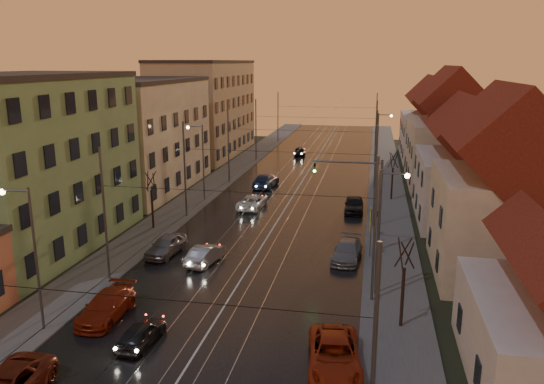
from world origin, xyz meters
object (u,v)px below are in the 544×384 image
Objects in this scene: street_lamp_0 at (29,245)px; driving_car_1 at (205,254)px; parked_right_0 at (334,355)px; parked_right_2 at (354,204)px; driving_car_0 at (141,333)px; driving_car_4 at (300,151)px; parked_left_3 at (166,245)px; driving_car_2 at (252,202)px; traffic_light_mast at (367,193)px; street_lamp_1 at (384,221)px; driving_car_3 at (266,181)px; street_lamp_3 at (380,138)px; street_lamp_2 at (200,155)px; parked_left_2 at (106,306)px; parked_right_1 at (347,251)px.

driving_car_1 is (5.83, 11.16, -4.21)m from street_lamp_0.
parked_right_2 is at bearing 83.88° from parked_right_0.
driving_car_4 is at bearing -86.86° from driving_car_0.
driving_car_2 is at bearing 83.07° from parked_left_3.
traffic_light_mast reaches higher than driving_car_4.
street_lamp_0 is 19.89m from street_lamp_1.
driving_car_3 reaches higher than parked_right_0.
driving_car_2 is (-11.24, 10.20, -3.92)m from traffic_light_mast.
street_lamp_3 is 44.94m from parked_right_0.
street_lamp_2 is at bearing -14.64° from driving_car_2.
parked_left_2 is at bearing -80.05° from parked_left_3.
driving_car_1 is 0.95× the size of parked_left_3.
driving_car_3 reaches higher than parked_right_2.
street_lamp_1 is 9.88m from parked_right_0.
traffic_light_mast is 1.53× the size of parked_right_1.
street_lamp_0 is 1.65× the size of driving_car_2.
parked_right_1 is at bearing -119.90° from traffic_light_mast.
parked_right_0 reaches higher than parked_left_2.
parked_right_1 is (-2.36, -30.18, -4.20)m from street_lamp_3.
driving_car_4 is at bearing -88.26° from driving_car_3.
parked_right_1 is (9.99, -12.37, 0.01)m from driving_car_2.
traffic_light_mast is (-1.11, -28.00, -0.29)m from street_lamp_3.
street_lamp_3 is at bearing 41.31° from street_lamp_2.
driving_car_4 is 0.88× the size of parked_right_1.
driving_car_0 is 57.59m from driving_car_4.
driving_car_3 is (-11.79, 19.49, -3.83)m from traffic_light_mast.
driving_car_0 is at bearing 99.15° from driving_car_1.
parked_right_2 is at bearing -174.06° from driving_car_2.
traffic_light_mast reaches higher than driving_car_3.
traffic_light_mast is 12.88m from driving_car_1.
street_lamp_0 reaches higher than parked_right_1.
driving_car_0 is 0.86× the size of driving_car_4.
driving_car_1 is at bearing -160.25° from parked_right_1.
parked_right_0 reaches higher than driving_car_4.
driving_car_1 is 0.99× the size of driving_car_4.
parked_left_2 is 0.91× the size of parked_right_0.
parked_right_2 reaches higher than driving_car_2.
traffic_light_mast reaches higher than driving_car_0.
street_lamp_2 reaches higher than driving_car_4.
driving_car_3 is (-12.90, 27.49, -4.11)m from street_lamp_1.
driving_car_2 is (0.03, 15.04, -0.00)m from driving_car_1.
street_lamp_2 is 30.25m from driving_car_4.
street_lamp_1 is 1.11× the size of traffic_light_mast.
parked_left_3 is at bearing 164.81° from street_lamp_1.
traffic_light_mast is at bearing 21.21° from parked_left_3.
parked_right_1 is at bearing 41.10° from street_lamp_0.
street_lamp_1 is 2.23× the size of driving_car_0.
street_lamp_0 reaches higher than driving_car_1.
street_lamp_2 is 2.23× the size of driving_car_0.
parked_left_3 reaches higher than driving_car_4.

